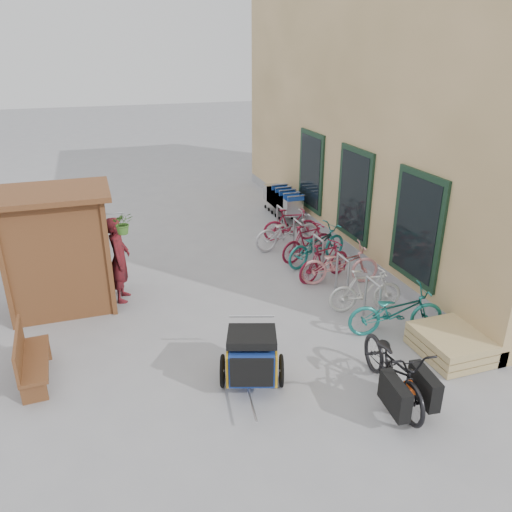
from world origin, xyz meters
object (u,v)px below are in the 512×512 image
object	(u,v)px
pallet_stack	(450,344)
bike_7	(291,225)
shopping_carts	(282,199)
cargo_bike	(395,369)
bike_3	(324,261)
child_trailer	(252,354)
kiosk	(51,235)
bike_5	(307,242)
bike_6	(287,231)
bike_4	(317,245)
bench	(29,358)
bike_0	(396,311)
person_kiosk	(119,259)
bike_1	(366,290)
bike_2	(340,264)

from	to	relation	value
pallet_stack	bike_7	size ratio (longest dim) A/B	0.81
pallet_stack	shopping_carts	bearing A→B (deg)	90.00
cargo_bike	bike_3	xyz separation A→B (m)	(0.81, 4.04, -0.05)
bike_3	bike_7	world-z (taller)	bike_7
shopping_carts	child_trailer	world-z (taller)	shopping_carts
kiosk	bike_3	world-z (taller)	kiosk
cargo_bike	bike_3	bearing A→B (deg)	84.84
bike_5	cargo_bike	bearing A→B (deg)	154.65
bike_5	bike_6	distance (m)	0.86
pallet_stack	bike_4	bearing A→B (deg)	96.81
pallet_stack	bench	world-z (taller)	bench
bike_3	bike_4	bearing A→B (deg)	-30.92
cargo_bike	bike_7	size ratio (longest dim) A/B	1.31
pallet_stack	bike_7	xyz separation A→B (m)	(-0.53, 5.88, 0.24)
bike_0	cargo_bike	bearing A→B (deg)	158.23
kiosk	person_kiosk	bearing A→B (deg)	-1.22
person_kiosk	kiosk	bearing A→B (deg)	101.34
bike_4	pallet_stack	bearing A→B (deg)	168.11
kiosk	shopping_carts	size ratio (longest dim) A/B	1.17
bench	bike_5	bearing A→B (deg)	24.60
bike_0	bike_7	world-z (taller)	bike_0
pallet_stack	cargo_bike	size ratio (longest dim) A/B	0.61
bike_3	bike_5	bearing A→B (deg)	-21.41
bench	shopping_carts	bearing A→B (deg)	41.38
cargo_bike	bike_7	bearing A→B (deg)	87.35
person_kiosk	bike_5	xyz separation A→B (m)	(4.46, 0.69, -0.43)
bike_7	bike_0	bearing A→B (deg)	-168.47
child_trailer	bike_3	distance (m)	4.11
child_trailer	bike_1	distance (m)	3.22
child_trailer	bike_7	xyz separation A→B (m)	(2.90, 5.57, -0.09)
bike_0	kiosk	bearing A→B (deg)	74.54
bike_2	bike_5	distance (m)	1.44
child_trailer	bike_4	bearing A→B (deg)	71.75
cargo_bike	bike_7	distance (m)	6.60
pallet_stack	shopping_carts	xyz separation A→B (m)	(-0.00, 7.86, 0.35)
person_kiosk	bike_2	bearing A→B (deg)	-86.60
pallet_stack	bike_6	world-z (taller)	bike_6
cargo_bike	bike_6	bearing A→B (deg)	89.48
child_trailer	person_kiosk	xyz separation A→B (m)	(-1.66, 3.54, 0.35)
child_trailer	bike_5	distance (m)	5.07
bike_6	bike_7	xyz separation A→B (m)	(0.31, 0.51, -0.03)
person_kiosk	bike_6	distance (m)	4.55
bike_4	bike_2	bearing A→B (deg)	161.61
pallet_stack	bike_4	distance (m)	4.31
bike_3	bike_5	world-z (taller)	bike_5
bike_4	bike_3	bearing A→B (deg)	147.41
bike_6	bike_4	bearing A→B (deg)	-169.00
bike_6	pallet_stack	bearing A→B (deg)	-176.49
person_kiosk	bike_0	world-z (taller)	person_kiosk
bike_2	person_kiosk	bearing A→B (deg)	92.88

